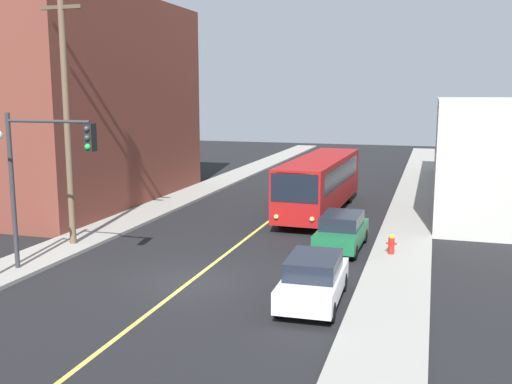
{
  "coord_description": "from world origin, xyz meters",
  "views": [
    {
      "loc": [
        8.37,
        -19.24,
        6.89
      ],
      "look_at": [
        0.0,
        8.34,
        2.0
      ],
      "focal_mm": 41.26,
      "sensor_mm": 36.0,
      "label": 1
    }
  ],
  "objects_px": {
    "parked_car_white": "(314,279)",
    "utility_pole_near": "(66,100)",
    "parked_car_green": "(342,231)",
    "fire_hydrant": "(391,244)",
    "city_bus": "(320,182)",
    "traffic_signal_left_corner": "(45,163)"
  },
  "relations": [
    {
      "from": "parked_car_white",
      "to": "utility_pole_near",
      "type": "distance_m",
      "value": 13.76
    },
    {
      "from": "parked_car_green",
      "to": "fire_hydrant",
      "type": "relative_size",
      "value": 5.29
    },
    {
      "from": "city_bus",
      "to": "utility_pole_near",
      "type": "distance_m",
      "value": 15.0
    },
    {
      "from": "fire_hydrant",
      "to": "traffic_signal_left_corner",
      "type": "bearing_deg",
      "value": -152.92
    },
    {
      "from": "parked_car_white",
      "to": "city_bus",
      "type": "bearing_deg",
      "value": 99.92
    },
    {
      "from": "fire_hydrant",
      "to": "utility_pole_near",
      "type": "bearing_deg",
      "value": -170.27
    },
    {
      "from": "parked_car_white",
      "to": "traffic_signal_left_corner",
      "type": "relative_size",
      "value": 0.74
    },
    {
      "from": "parked_car_white",
      "to": "parked_car_green",
      "type": "distance_m",
      "value": 7.05
    },
    {
      "from": "parked_car_green",
      "to": "traffic_signal_left_corner",
      "type": "height_order",
      "value": "traffic_signal_left_corner"
    },
    {
      "from": "parked_car_green",
      "to": "utility_pole_near",
      "type": "distance_m",
      "value": 13.38
    },
    {
      "from": "fire_hydrant",
      "to": "parked_car_white",
      "type": "bearing_deg",
      "value": -107.87
    },
    {
      "from": "parked_car_green",
      "to": "fire_hydrant",
      "type": "bearing_deg",
      "value": -16.56
    },
    {
      "from": "parked_car_white",
      "to": "fire_hydrant",
      "type": "relative_size",
      "value": 5.3
    },
    {
      "from": "parked_car_green",
      "to": "utility_pole_near",
      "type": "height_order",
      "value": "utility_pole_near"
    },
    {
      "from": "city_bus",
      "to": "parked_car_white",
      "type": "distance_m",
      "value": 15.06
    },
    {
      "from": "utility_pole_near",
      "to": "fire_hydrant",
      "type": "bearing_deg",
      "value": 9.73
    },
    {
      "from": "city_bus",
      "to": "fire_hydrant",
      "type": "distance_m",
      "value": 9.69
    },
    {
      "from": "parked_car_green",
      "to": "fire_hydrant",
      "type": "xyz_separation_m",
      "value": [
        2.21,
        -0.66,
        -0.26
      ]
    },
    {
      "from": "city_bus",
      "to": "traffic_signal_left_corner",
      "type": "xyz_separation_m",
      "value": [
        -7.61,
        -14.68,
        2.49
      ]
    },
    {
      "from": "traffic_signal_left_corner",
      "to": "fire_hydrant",
      "type": "xyz_separation_m",
      "value": [
        12.26,
        6.27,
        -3.72
      ]
    },
    {
      "from": "parked_car_white",
      "to": "utility_pole_near",
      "type": "relative_size",
      "value": 0.38
    },
    {
      "from": "city_bus",
      "to": "parked_car_green",
      "type": "xyz_separation_m",
      "value": [
        2.44,
        -7.76,
        -0.98
      ]
    }
  ]
}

